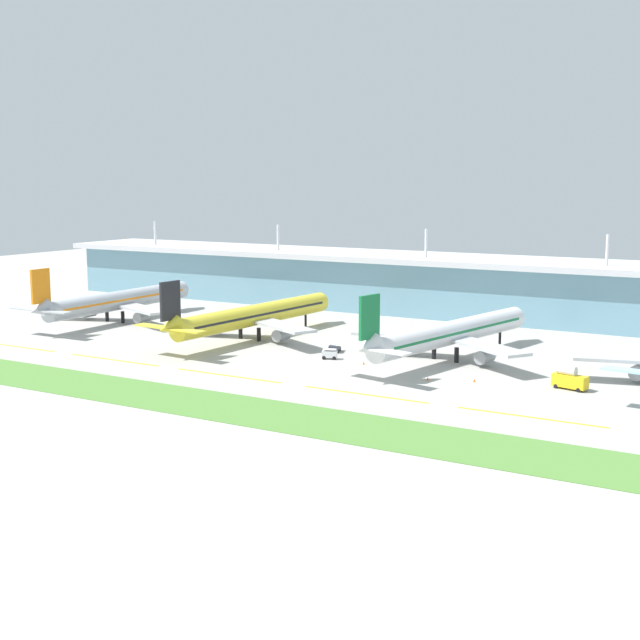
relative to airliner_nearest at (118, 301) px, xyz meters
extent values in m
plane|color=#A8A59E|center=(76.43, -33.27, -6.46)|extent=(600.00, 600.00, 0.00)
cube|color=#6693A8|center=(76.43, 64.88, 1.98)|extent=(280.00, 28.00, 16.87)
cube|color=silver|center=(76.43, 64.88, 11.31)|extent=(288.00, 34.00, 1.80)
cylinder|color=silver|center=(-35.57, 59.28, 16.71)|extent=(0.90, 0.90, 9.00)
cylinder|color=silver|center=(20.43, 59.28, 16.71)|extent=(0.90, 0.90, 9.00)
cylinder|color=silver|center=(76.43, 59.28, 16.71)|extent=(0.90, 0.90, 9.00)
cylinder|color=silver|center=(132.43, 59.28, 16.71)|extent=(0.90, 0.90, 9.00)
cylinder|color=#ADB2BC|center=(-0.01, 1.50, 0.04)|extent=(6.29, 59.30, 5.80)
cone|color=#ADB2BC|center=(-0.27, 33.13, 0.04)|extent=(5.54, 4.05, 5.51)
cone|color=#ADB2BC|center=(0.26, -31.12, 1.24)|extent=(4.98, 6.67, 5.72)
cube|color=orange|center=(0.25, -30.12, 7.69)|extent=(0.75, 6.41, 9.50)
cube|color=#ADB2BC|center=(-5.25, -30.67, 1.04)|extent=(10.03, 3.28, 0.36)
cube|color=#ADB2BC|center=(5.75, -30.58, 1.04)|extent=(10.03, 3.28, 0.36)
cube|color=#B7BABF|center=(-11.98, -3.02, -1.26)|extent=(24.78, 15.46, 0.70)
cylinder|color=gray|center=(-10.79, -1.57, -4.06)|extent=(3.24, 4.53, 3.20)
cube|color=#B7BABF|center=(12.02, -2.82, -1.26)|extent=(24.82, 15.13, 0.70)
cylinder|color=gray|center=(10.81, -1.39, -4.06)|extent=(3.24, 4.53, 3.20)
cylinder|color=black|center=(-0.19, 23.72, -4.66)|extent=(0.70, 0.70, 3.60)
cylinder|color=black|center=(-3.19, -1.52, -4.66)|extent=(1.10, 1.10, 3.60)
cylinder|color=black|center=(3.21, -1.47, -4.66)|extent=(1.10, 1.10, 3.60)
cube|color=orange|center=(-0.01, 1.50, 0.44)|extent=(6.28, 53.38, 0.60)
cylinder|color=yellow|center=(52.82, -2.29, 0.04)|extent=(10.66, 62.24, 5.80)
cone|color=yellow|center=(55.42, 30.60, 0.04)|extent=(5.81, 4.42, 5.51)
cone|color=yellow|center=(50.14, -36.17, 1.24)|extent=(5.44, 7.00, 5.72)
cube|color=black|center=(50.22, -35.17, 7.69)|extent=(1.20, 6.44, 9.50)
cube|color=yellow|center=(44.70, -35.24, 1.04)|extent=(10.22, 3.98, 0.36)
cube|color=yellow|center=(55.67, -36.11, 1.04)|extent=(10.22, 3.98, 0.36)
cube|color=#B7BABF|center=(40.51, -5.75, -1.26)|extent=(24.93, 13.70, 0.70)
cylinder|color=gray|center=(41.82, -4.41, -4.06)|extent=(3.54, 4.74, 3.20)
cube|color=#B7BABF|center=(64.44, -7.64, -1.26)|extent=(24.51, 16.80, 0.70)
cylinder|color=gray|center=(63.35, -6.11, -4.06)|extent=(3.54, 4.74, 3.20)
cylinder|color=black|center=(54.65, 20.88, -4.66)|extent=(0.70, 0.70, 3.60)
cylinder|color=black|center=(49.39, -5.03, -4.66)|extent=(1.10, 1.10, 3.60)
cylinder|color=black|center=(55.78, -5.53, -4.66)|extent=(1.10, 1.10, 3.60)
cube|color=black|center=(52.82, -2.29, 0.44)|extent=(10.22, 56.07, 0.60)
cylinder|color=silver|center=(109.60, -1.55, 0.04)|extent=(17.75, 61.21, 5.80)
cone|color=silver|center=(116.02, 30.45, 0.04)|extent=(6.19, 5.01, 5.51)
cone|color=silver|center=(102.98, -34.52, 1.24)|extent=(6.14, 7.47, 5.72)
cube|color=#146B38|center=(103.17, -33.54, 7.69)|extent=(1.95, 6.41, 9.50)
cube|color=silver|center=(97.68, -32.95, 1.04)|extent=(10.43, 5.11, 0.36)
cube|color=silver|center=(108.47, -35.12, 1.04)|extent=(10.43, 5.11, 0.36)
cube|color=#B7BABF|center=(96.96, -3.52, -1.26)|extent=(24.84, 11.12, 0.70)
cylinder|color=gray|center=(98.42, -2.35, -4.06)|extent=(4.02, 5.04, 3.20)
cube|color=#B7BABF|center=(120.49, -8.25, -1.26)|extent=(23.79, 18.88, 0.70)
cylinder|color=gray|center=(119.60, -6.60, -4.06)|extent=(4.02, 5.04, 3.20)
cylinder|color=black|center=(114.12, 20.98, -4.66)|extent=(0.70, 0.70, 3.60)
cylinder|color=black|center=(105.87, -3.86, -4.66)|extent=(1.10, 1.10, 3.60)
cylinder|color=black|center=(112.14, -5.12, -4.66)|extent=(1.10, 1.10, 3.60)
cube|color=#146B38|center=(109.60, -1.55, 0.44)|extent=(16.58, 55.21, 0.60)
cube|color=#9ED1EA|center=(155.71, -29.31, 1.04)|extent=(10.32, 4.43, 0.36)
cube|color=#B7BABF|center=(152.05, -6.42, -1.26)|extent=(24.94, 12.71, 0.70)
cylinder|color=gray|center=(153.42, -5.14, -4.06)|extent=(3.74, 4.87, 3.20)
cube|color=yellow|center=(5.43, -43.86, -6.44)|extent=(28.00, 0.70, 0.04)
cube|color=yellow|center=(39.43, -43.86, -6.44)|extent=(28.00, 0.70, 0.04)
cube|color=yellow|center=(73.43, -43.86, -6.44)|extent=(28.00, 0.70, 0.04)
cube|color=yellow|center=(107.43, -43.86, -6.44)|extent=(28.00, 0.70, 0.04)
cube|color=yellow|center=(141.43, -43.86, -6.44)|extent=(28.00, 0.70, 0.04)
cube|color=#518438|center=(76.43, -66.01, -6.41)|extent=(300.00, 18.00, 0.10)
cube|color=gold|center=(142.25, -18.66, -4.71)|extent=(7.60, 4.18, 2.60)
cylinder|color=silver|center=(141.48, -18.48, -2.51)|extent=(4.35, 2.86, 2.00)
cylinder|color=black|center=(144.97, -18.10, -6.01)|extent=(0.96, 0.55, 0.90)
cylinder|color=black|center=(144.44, -20.38, -6.01)|extent=(0.96, 0.55, 0.90)
cylinder|color=black|center=(140.07, -16.95, -6.01)|extent=(0.96, 0.55, 0.90)
cylinder|color=black|center=(139.53, -19.22, -6.01)|extent=(0.96, 0.55, 0.90)
cube|color=#333842|center=(80.76, -8.30, -5.31)|extent=(3.70, 4.94, 1.40)
cylinder|color=black|center=(79.24, -7.20, -6.01)|extent=(0.62, 0.96, 0.90)
cylinder|color=black|center=(81.29, -6.50, -6.01)|extent=(0.62, 0.96, 0.90)
cylinder|color=black|center=(80.24, -10.11, -6.01)|extent=(0.62, 0.96, 0.90)
cylinder|color=black|center=(82.28, -9.41, -6.01)|extent=(0.62, 0.96, 0.90)
cube|color=silver|center=(84.09, -16.85, -5.21)|extent=(4.00, 2.94, 1.60)
cube|color=silver|center=(84.09, -16.85, -4.06)|extent=(3.66, 2.82, 0.16)
cylinder|color=black|center=(83.19, -18.05, -6.01)|extent=(0.97, 0.64, 0.90)
cylinder|color=black|center=(82.63, -16.53, -6.01)|extent=(0.97, 0.64, 0.90)
cylinder|color=black|center=(85.55, -17.17, -6.01)|extent=(0.97, 0.64, 0.90)
cylinder|color=black|center=(84.99, -15.65, -6.01)|extent=(0.97, 0.64, 0.90)
cone|color=orange|center=(94.10, -18.30, -6.11)|extent=(0.56, 0.56, 0.70)
cone|color=orange|center=(122.82, -22.23, -6.11)|extent=(0.56, 0.56, 0.70)
cone|color=orange|center=(113.51, -25.75, -6.11)|extent=(0.56, 0.56, 0.70)
camera|label=1|loc=(184.28, -194.89, 36.14)|focal=48.30mm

